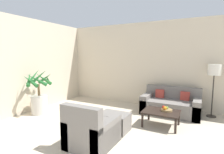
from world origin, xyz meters
name	(u,v)px	position (x,y,z in m)	size (l,w,h in m)	color
wall_back	(166,65)	(0.00, 6.66, 1.35)	(8.47, 0.06, 2.70)	beige
potted_palm	(39,97)	(-3.02, 4.37, 0.48)	(0.78, 0.79, 1.26)	beige
sofa_loveseat	(171,105)	(0.27, 6.10, 0.25)	(1.55, 0.84, 0.74)	slate
floor_lamp	(214,73)	(1.28, 6.34, 1.19)	(0.32, 0.32, 1.41)	#2D2823
coffee_table	(161,113)	(0.22, 5.07, 0.31)	(0.81, 0.62, 0.36)	black
fruit_bowl	(167,110)	(0.33, 5.15, 0.38)	(0.26, 0.26, 0.04)	#997A4C
apple_red	(163,107)	(0.25, 5.17, 0.43)	(0.07, 0.07, 0.07)	red
apple_green	(167,108)	(0.33, 5.16, 0.43)	(0.06, 0.06, 0.06)	olive
orange_fruit	(165,108)	(0.30, 5.08, 0.44)	(0.08, 0.08, 0.08)	orange
armchair	(92,132)	(-0.70, 3.58, 0.27)	(0.76, 0.85, 0.82)	slate
ottoman	(114,122)	(-0.64, 4.35, 0.19)	(0.64, 0.48, 0.38)	slate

